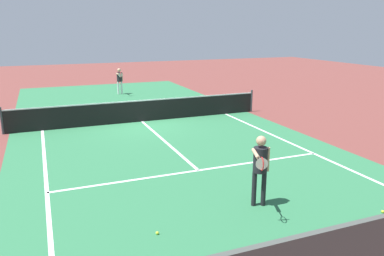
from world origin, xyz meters
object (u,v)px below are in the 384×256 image
player_near (260,163)px  tennis_ball_by_baseline (157,233)px  net (142,111)px  player_far (120,78)px  tennis_ball_back_corner (383,212)px

player_near → tennis_ball_by_baseline: player_near is taller
net → player_near: (0.41, -8.99, 0.55)m
player_near → tennis_ball_by_baseline: size_ratio=25.39×
tennis_ball_by_baseline → player_far: bearing=80.9°
net → player_far: player_far is taller
net → tennis_ball_back_corner: 10.71m
player_near → player_far: 16.49m
player_far → player_near: bearing=-90.5°
net → tennis_ball_back_corner: size_ratio=168.70×
tennis_ball_back_corner → tennis_ball_by_baseline: 5.02m
net → player_far: bearing=85.7°
player_near → tennis_ball_back_corner: player_near is taller
player_near → tennis_ball_back_corner: size_ratio=25.39×
player_far → tennis_ball_by_baseline: (-2.69, -16.83, -0.96)m
player_near → player_far: size_ratio=1.05×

